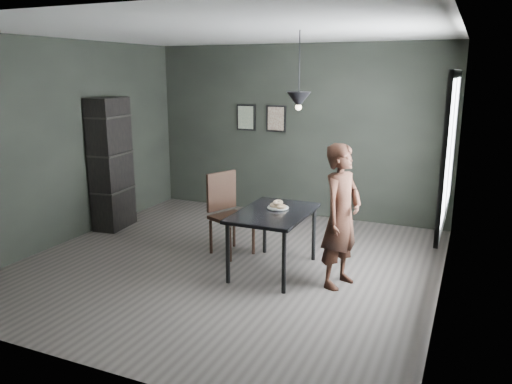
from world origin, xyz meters
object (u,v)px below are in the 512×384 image
at_px(white_plate, 278,208).
at_px(pendant_lamp, 299,100).
at_px(cafe_table, 274,218).
at_px(shelf_unit, 111,164).
at_px(woman, 341,216).
at_px(wood_chair, 227,208).

bearing_deg(white_plate, pendant_lamp, -6.18).
bearing_deg(pendant_lamp, white_plate, 173.82).
bearing_deg(white_plate, cafe_table, -92.26).
xyz_separation_m(cafe_table, white_plate, (0.00, 0.13, 0.08)).
relative_size(cafe_table, shelf_unit, 0.60).
distance_m(woman, shelf_unit, 3.83).
height_order(white_plate, pendant_lamp, pendant_lamp).
height_order(cafe_table, woman, woman).
height_order(shelf_unit, pendant_lamp, pendant_lamp).
xyz_separation_m(white_plate, woman, (0.83, -0.20, 0.05)).
xyz_separation_m(cafe_table, wood_chair, (-0.80, 0.36, -0.06)).
bearing_deg(woman, cafe_table, 102.05).
height_order(cafe_table, pendant_lamp, pendant_lamp).
relative_size(woman, shelf_unit, 0.81).
bearing_deg(cafe_table, wood_chair, 155.71).
relative_size(wood_chair, pendant_lamp, 1.24).
xyz_separation_m(cafe_table, woman, (0.83, -0.07, 0.14)).
bearing_deg(pendant_lamp, cafe_table, -158.20).
distance_m(cafe_table, white_plate, 0.15).
relative_size(cafe_table, white_plate, 5.22).
bearing_deg(white_plate, woman, -13.52).
distance_m(white_plate, woman, 0.85).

